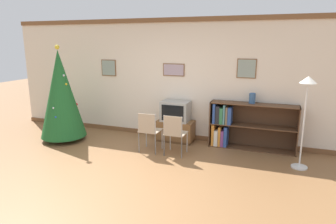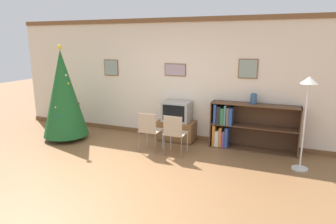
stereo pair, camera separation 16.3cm
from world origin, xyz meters
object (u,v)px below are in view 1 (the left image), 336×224
(folding_chair_right, at_px, (174,132))
(vase, at_px, (252,98))
(television, at_px, (176,111))
(folding_chair_left, at_px, (149,130))
(bookshelf, at_px, (237,126))
(christmas_tree, at_px, (61,94))
(standing_lamp, at_px, (306,98))
(tv_console, at_px, (175,131))

(folding_chair_right, xyz_separation_m, vase, (1.34, 0.95, 0.60))
(television, relative_size, folding_chair_right, 0.74)
(folding_chair_left, bearing_deg, bookshelf, 29.54)
(christmas_tree, height_order, standing_lamp, christmas_tree)
(standing_lamp, bearing_deg, folding_chair_right, -174.47)
(christmas_tree, distance_m, folding_chair_right, 2.74)
(television, height_order, folding_chair_left, television)
(christmas_tree, bearing_deg, vase, 12.70)
(television, distance_m, bookshelf, 1.37)
(folding_chair_left, height_order, vase, vase)
(tv_console, xyz_separation_m, folding_chair_right, (0.27, -0.86, 0.24))
(christmas_tree, xyz_separation_m, tv_console, (2.40, 0.82, -0.82))
(tv_console, distance_m, television, 0.45)
(television, bearing_deg, folding_chair_left, -107.52)
(folding_chair_left, bearing_deg, christmas_tree, 178.82)
(bookshelf, relative_size, vase, 8.15)
(bookshelf, bearing_deg, folding_chair_right, -139.56)
(folding_chair_left, distance_m, standing_lamp, 2.94)
(tv_console, relative_size, bookshelf, 0.47)
(folding_chair_right, bearing_deg, tv_console, 107.48)
(bookshelf, distance_m, standing_lamp, 1.60)
(folding_chair_right, relative_size, standing_lamp, 0.50)
(vase, height_order, standing_lamp, standing_lamp)
(folding_chair_left, relative_size, standing_lamp, 0.50)
(christmas_tree, xyz_separation_m, bookshelf, (3.75, 0.87, -0.58))
(tv_console, xyz_separation_m, folding_chair_left, (-0.27, -0.86, 0.24))
(christmas_tree, bearing_deg, bookshelf, 13.12)
(vase, relative_size, standing_lamp, 0.13)
(vase, bearing_deg, television, -176.85)
(folding_chair_left, xyz_separation_m, folding_chair_right, (0.54, 0.00, 0.00))
(folding_chair_left, height_order, standing_lamp, standing_lamp)
(tv_console, height_order, folding_chair_left, folding_chair_left)
(christmas_tree, bearing_deg, standing_lamp, 2.04)
(bookshelf, relative_size, standing_lamp, 1.07)
(tv_console, height_order, vase, vase)
(christmas_tree, relative_size, standing_lamp, 1.30)
(folding_chair_left, distance_m, vase, 2.20)
(tv_console, relative_size, folding_chair_left, 1.00)
(television, height_order, standing_lamp, standing_lamp)
(bookshelf, height_order, standing_lamp, standing_lamp)
(folding_chair_right, height_order, bookshelf, bookshelf)
(folding_chair_left, relative_size, folding_chair_right, 1.00)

